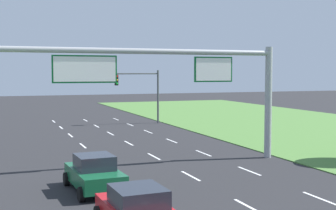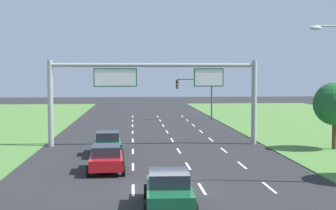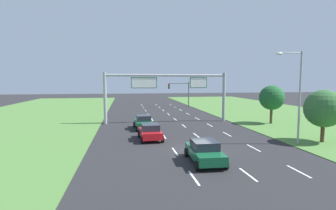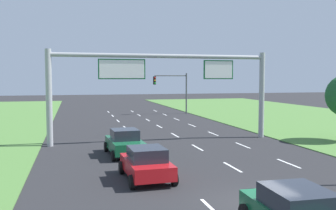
% 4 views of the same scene
% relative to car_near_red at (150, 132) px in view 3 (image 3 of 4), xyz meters
% --- Properties ---
extents(ground_plane, '(200.00, 200.00, 0.00)m').
position_rel_car_near_red_xyz_m(ground_plane, '(3.34, -4.69, -0.80)').
color(ground_plane, '#262628').
extents(grass_verge_right, '(24.00, 120.00, 0.06)m').
position_rel_car_near_red_xyz_m(grass_verge_right, '(24.34, 5.31, -0.77)').
color(grass_verge_right, '#4C7A38').
rests_on(grass_verge_right, ground_plane).
extents(lane_dashes_inner_left, '(0.14, 62.40, 0.01)m').
position_rel_car_near_red_xyz_m(lane_dashes_inner_left, '(1.59, 7.31, -0.79)').
color(lane_dashes_inner_left, white).
rests_on(lane_dashes_inner_left, ground_plane).
extents(lane_dashes_inner_right, '(0.14, 62.40, 0.01)m').
position_rel_car_near_red_xyz_m(lane_dashes_inner_right, '(5.09, 7.31, -0.79)').
color(lane_dashes_inner_right, white).
rests_on(lane_dashes_inner_right, ground_plane).
extents(lane_dashes_slip, '(0.14, 62.40, 0.01)m').
position_rel_car_near_red_xyz_m(lane_dashes_slip, '(8.59, 7.31, -0.79)').
color(lane_dashes_slip, white).
rests_on(lane_dashes_slip, ground_plane).
extents(car_near_red, '(2.32, 3.99, 1.59)m').
position_rel_car_near_red_xyz_m(car_near_red, '(0.00, 0.00, 0.00)').
color(car_near_red, red).
rests_on(car_near_red, ground_plane).
extents(car_lead_silver, '(2.31, 4.47, 1.58)m').
position_rel_car_near_red_xyz_m(car_lead_silver, '(3.15, -7.83, 0.00)').
color(car_lead_silver, '#145633').
rests_on(car_lead_silver, ground_plane).
extents(car_mid_lane, '(2.37, 4.26, 1.67)m').
position_rel_car_near_red_xyz_m(car_mid_lane, '(-0.24, 6.00, 0.02)').
color(car_mid_lane, '#145633').
rests_on(car_mid_lane, ground_plane).
extents(sign_gantry, '(17.24, 0.44, 7.00)m').
position_rel_car_near_red_xyz_m(sign_gantry, '(3.35, 10.44, 4.09)').
color(sign_gantry, '#9EA0A5').
rests_on(sign_gantry, ground_plane).
extents(traffic_light_mast, '(4.76, 0.49, 5.60)m').
position_rel_car_near_red_xyz_m(traffic_light_mast, '(9.88, 31.79, 3.07)').
color(traffic_light_mast, '#47494F').
rests_on(traffic_light_mast, ground_plane).
extents(street_lamp, '(2.61, 0.32, 8.50)m').
position_rel_car_near_red_xyz_m(street_lamp, '(12.97, -4.00, 4.28)').
color(street_lamp, '#9EA0A5').
rests_on(street_lamp, ground_plane).
extents(roadside_tree_near, '(3.54, 3.54, 5.03)m').
position_rel_car_near_red_xyz_m(roadside_tree_near, '(15.99, -3.88, 2.45)').
color(roadside_tree_near, '#513823').
rests_on(roadside_tree_near, ground_plane).
extents(roadside_tree_mid, '(3.33, 3.33, 5.24)m').
position_rel_car_near_red_xyz_m(roadside_tree_mid, '(17.17, 6.91, 2.76)').
color(roadside_tree_mid, '#513823').
rests_on(roadside_tree_mid, ground_plane).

